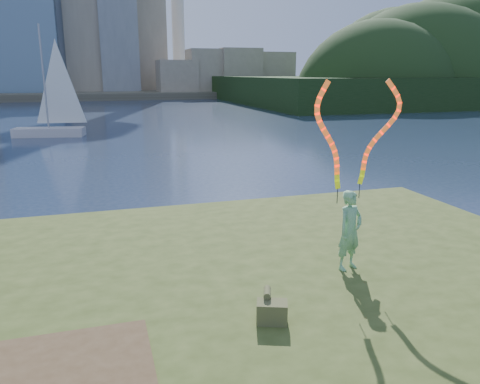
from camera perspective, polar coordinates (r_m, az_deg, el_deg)
name	(u,v)px	position (r m, az deg, el deg)	size (l,w,h in m)	color
ground	(169,310)	(9.68, -8.68, -14.07)	(320.00, 320.00, 0.00)	#1A2843
grassy_knoll	(191,361)	(7.56, -6.03, -19.85)	(20.00, 18.00, 0.80)	#354318
far_shore	(100,93)	(103.55, -16.69, 11.52)	(320.00, 40.00, 1.20)	#4A4536
wooded_hill	(458,99)	(91.55, 24.99, 10.23)	(78.00, 50.00, 63.00)	black
woman_with_ribbons	(351,199)	(9.24, 13.35, -0.87)	(1.92, 0.74, 3.98)	#147824
canvas_bag	(272,311)	(7.52, 3.88, -14.23)	(0.56, 0.63, 0.45)	#464B27
sailboat	(52,118)	(37.53, -21.98, 8.39)	(5.33, 2.41, 7.99)	beige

